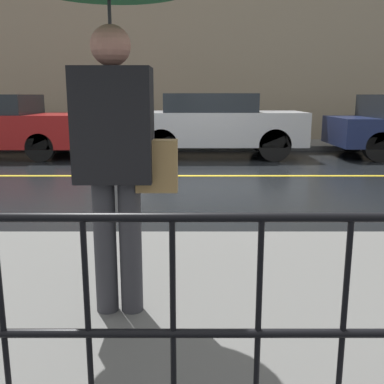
# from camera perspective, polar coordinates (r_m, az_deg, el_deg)

# --- Properties ---
(ground_plane) EXTENTS (80.00, 80.00, 0.00)m
(ground_plane) POSITION_cam_1_polar(r_m,az_deg,el_deg) (8.07, 0.45, 2.06)
(ground_plane) COLOR black
(sidewalk_near) EXTENTS (28.00, 2.84, 0.12)m
(sidewalk_near) POSITION_cam_1_polar(r_m,az_deg,el_deg) (3.09, 1.57, -13.92)
(sidewalk_near) COLOR #60605E
(sidewalk_near) RESTS_ON ground_plane
(sidewalk_far) EXTENTS (28.00, 1.90, 0.12)m
(sidewalk_far) POSITION_cam_1_polar(r_m,az_deg,el_deg) (12.70, 0.21, 6.05)
(sidewalk_far) COLOR #60605E
(sidewalk_far) RESTS_ON ground_plane
(lane_marking) EXTENTS (25.20, 0.12, 0.01)m
(lane_marking) POSITION_cam_1_polar(r_m,az_deg,el_deg) (8.07, 0.45, 2.09)
(lane_marking) COLOR gold
(lane_marking) RESTS_ON ground_plane
(building_storefront) EXTENTS (28.00, 0.30, 6.30)m
(building_storefront) POSITION_cam_1_polar(r_m,az_deg,el_deg) (13.84, 0.18, 19.38)
(building_storefront) COLOR gray
(building_storefront) RESTS_ON ground_plane
(railing_foreground) EXTENTS (12.00, 0.04, 0.88)m
(railing_foreground) POSITION_cam_1_polar(r_m,az_deg,el_deg) (1.78, 2.87, -12.82)
(railing_foreground) COLOR black
(railing_foreground) RESTS_ON sidewalk_near
(pedestrian) EXTENTS (0.92, 0.92, 2.07)m
(pedestrian) POSITION_cam_1_polar(r_m,az_deg,el_deg) (2.62, -10.35, 17.57)
(pedestrian) COLOR #333338
(pedestrian) RESTS_ON sidewalk_near
(car_silver) EXTENTS (3.97, 1.78, 1.46)m
(car_silver) POSITION_cam_1_polar(r_m,az_deg,el_deg) (10.58, 2.73, 8.65)
(car_silver) COLOR #B2B5BA
(car_silver) RESTS_ON ground_plane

